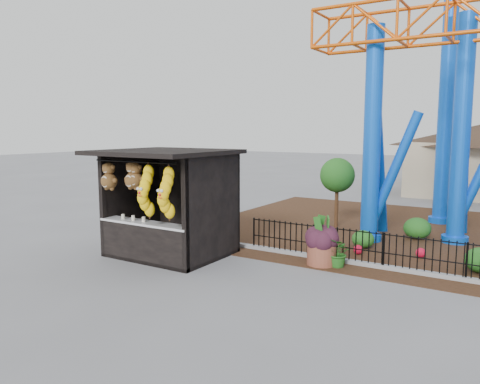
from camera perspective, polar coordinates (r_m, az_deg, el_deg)
The scene contains 9 objects.
ground at distance 11.64m, azimuth -0.70°, elevation -10.92°, with size 120.00×120.00×0.00m, color slate.
mulch_bed at distance 17.79m, azimuth 25.02°, elevation -5.09°, with size 18.00×12.00×0.02m, color #331E11.
curb at distance 12.97m, azimuth 22.23°, elevation -9.28°, with size 18.00×0.18×0.12m, color gray.
prize_booth at distance 13.74m, azimuth -9.21°, elevation -1.55°, with size 3.50×3.40×3.12m.
picket_fence at distance 12.74m, azimuth 26.35°, elevation -7.75°, with size 12.20×0.06×1.00m, color black, non-canonical shape.
terracotta_planter at distance 13.14m, azimuth 9.91°, elevation -7.40°, with size 0.80×0.80×0.64m, color brown.
planter_foliage at distance 12.99m, azimuth 9.97°, elevation -4.67°, with size 0.70×0.70×0.64m, color #311321.
potted_plant at distance 12.99m, azimuth 11.95°, elevation -7.25°, with size 0.73×0.63×0.81m, color #214D16.
landscaping at distance 15.30m, azimuth 24.02°, elevation -5.81°, with size 7.53×3.96×0.72m.
Camera 1 is at (5.97, -9.29, 3.71)m, focal length 35.00 mm.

